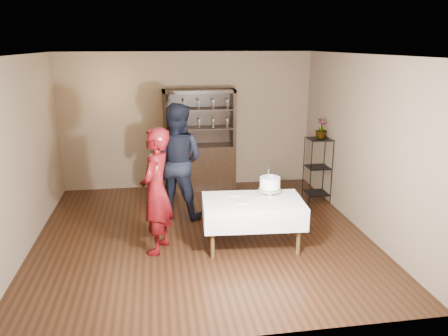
# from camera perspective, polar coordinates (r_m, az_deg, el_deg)

# --- Properties ---
(floor) EXTENTS (5.00, 5.00, 0.00)m
(floor) POSITION_cam_1_polar(r_m,az_deg,el_deg) (6.84, -2.85, -8.69)
(floor) COLOR black
(floor) RESTS_ON ground
(ceiling) EXTENTS (5.00, 5.00, 0.00)m
(ceiling) POSITION_cam_1_polar(r_m,az_deg,el_deg) (6.22, -3.20, 14.55)
(ceiling) COLOR silver
(ceiling) RESTS_ON back_wall
(back_wall) EXTENTS (5.00, 0.02, 2.70)m
(back_wall) POSITION_cam_1_polar(r_m,az_deg,el_deg) (8.83, -4.73, 6.15)
(back_wall) COLOR #77634C
(back_wall) RESTS_ON floor
(wall_left) EXTENTS (0.02, 5.00, 2.70)m
(wall_left) POSITION_cam_1_polar(r_m,az_deg,el_deg) (6.63, -25.04, 1.35)
(wall_left) COLOR #77634C
(wall_left) RESTS_ON floor
(wall_right) EXTENTS (0.02, 5.00, 2.70)m
(wall_right) POSITION_cam_1_polar(r_m,az_deg,el_deg) (7.09, 17.53, 3.00)
(wall_right) COLOR #77634C
(wall_right) RESTS_ON floor
(china_hutch) EXTENTS (1.40, 0.48, 2.00)m
(china_hutch) POSITION_cam_1_polar(r_m,az_deg,el_deg) (8.75, -3.20, 1.50)
(china_hutch) COLOR black
(china_hutch) RESTS_ON floor
(plant_etagere) EXTENTS (0.42, 0.42, 1.20)m
(plant_etagere) POSITION_cam_1_polar(r_m,az_deg,el_deg) (8.24, 12.12, 0.13)
(plant_etagere) COLOR black
(plant_etagere) RESTS_ON floor
(cake_table) EXTENTS (1.48, 0.97, 0.71)m
(cake_table) POSITION_cam_1_polar(r_m,az_deg,el_deg) (6.29, 3.76, -5.64)
(cake_table) COLOR silver
(cake_table) RESTS_ON floor
(woman) EXTENTS (0.63, 0.76, 1.78)m
(woman) POSITION_cam_1_polar(r_m,az_deg,el_deg) (6.09, -8.86, -3.01)
(woman) COLOR #3E050F
(woman) RESTS_ON floor
(man) EXTENTS (1.15, 1.04, 1.93)m
(man) POSITION_cam_1_polar(r_m,az_deg,el_deg) (7.30, -6.19, 0.92)
(man) COLOR black
(man) RESTS_ON floor
(cake) EXTENTS (0.33, 0.33, 0.45)m
(cake) POSITION_cam_1_polar(r_m,az_deg,el_deg) (6.36, 6.02, -2.12)
(cake) COLOR white
(cake) RESTS_ON cake_table
(plate_near) EXTENTS (0.22, 0.22, 0.01)m
(plate_near) POSITION_cam_1_polar(r_m,az_deg,el_deg) (6.16, 2.31, -4.34)
(plate_near) COLOR white
(plate_near) RESTS_ON cake_table
(plate_far) EXTENTS (0.21, 0.21, 0.01)m
(plate_far) POSITION_cam_1_polar(r_m,az_deg,el_deg) (6.43, 1.44, -3.46)
(plate_far) COLOR white
(plate_far) RESTS_ON cake_table
(potted_plant) EXTENTS (0.27, 0.27, 0.36)m
(potted_plant) POSITION_cam_1_polar(r_m,az_deg,el_deg) (8.07, 12.58, 5.00)
(potted_plant) COLOR #44612E
(potted_plant) RESTS_ON plant_etagere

